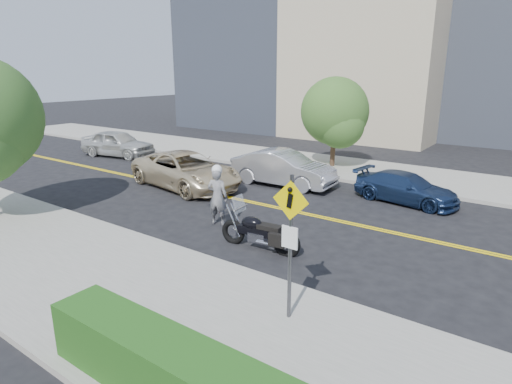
{
  "coord_description": "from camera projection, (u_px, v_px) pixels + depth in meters",
  "views": [
    {
      "loc": [
        8.17,
        -12.97,
        5.02
      ],
      "look_at": [
        0.37,
        -2.12,
        1.2
      ],
      "focal_mm": 30.0,
      "sensor_mm": 36.0,
      "label": 1
    }
  ],
  "objects": [
    {
      "name": "tree_far_a",
      "position": [
        335.0,
        111.0,
        21.82
      ],
      "size": [
        3.46,
        3.46,
        4.73
      ],
      "rotation": [
        0.0,
        0.0,
        0.24
      ],
      "color": "#382619",
      "rests_on": "ground"
    },
    {
      "name": "pedestrian_sign",
      "position": [
        290.0,
        234.0,
        8.27
      ],
      "size": [
        0.78,
        0.08,
        3.0
      ],
      "color": "#4C4C51",
      "rests_on": "sidewalk_near"
    },
    {
      "name": "parked_car_white",
      "position": [
        118.0,
        143.0,
        25.62
      ],
      "size": [
        4.87,
        2.69,
        1.57
      ],
      "primitive_type": "imported",
      "rotation": [
        0.0,
        0.0,
        1.76
      ],
      "color": "silver",
      "rests_on": "ground"
    },
    {
      "name": "parked_car_silver",
      "position": [
        283.0,
        168.0,
        19.16
      ],
      "size": [
        4.83,
        1.88,
        1.57
      ],
      "primitive_type": "imported",
      "rotation": [
        0.0,
        0.0,
        1.62
      ],
      "color": "#AEAFB6",
      "rests_on": "ground"
    },
    {
      "name": "suv",
      "position": [
        186.0,
        170.0,
        18.8
      ],
      "size": [
        5.94,
        3.45,
        1.56
      ],
      "primitive_type": "imported",
      "rotation": [
        0.0,
        0.0,
        1.41
      ],
      "color": "beige",
      "rests_on": "ground"
    },
    {
      "name": "sidewalk_near",
      "position": [
        112.0,
        285.0,
        10.21
      ],
      "size": [
        60.0,
        5.0,
        0.15
      ],
      "primitive_type": "cube",
      "color": "#9E9B91",
      "rests_on": "ground_plane"
    },
    {
      "name": "sidewalk_far",
      "position": [
        359.0,
        170.0,
        21.93
      ],
      "size": [
        60.0,
        5.0,
        0.15
      ],
      "primitive_type": "cube",
      "color": "#9E9B91",
      "rests_on": "ground_plane"
    },
    {
      "name": "parked_car_blue",
      "position": [
        406.0,
        188.0,
        16.7
      ],
      "size": [
        4.23,
        2.19,
        1.17
      ],
      "primitive_type": "imported",
      "rotation": [
        0.0,
        0.0,
        1.43
      ],
      "color": "navy",
      "rests_on": "ground"
    },
    {
      "name": "motorcyclist",
      "position": [
        218.0,
        195.0,
        14.16
      ],
      "size": [
        0.8,
        0.63,
        2.06
      ],
      "rotation": [
        0.0,
        0.0,
        3.4
      ],
      "color": "#A6A6AB",
      "rests_on": "ground"
    },
    {
      "name": "ground_plane",
      "position": [
        281.0,
        208.0,
        16.09
      ],
      "size": [
        120.0,
        120.0,
        0.0
      ],
      "primitive_type": "plane",
      "color": "black",
      "rests_on": "ground"
    },
    {
      "name": "motorcycle",
      "position": [
        260.0,
        225.0,
        12.25
      ],
      "size": [
        2.54,
        0.99,
        1.51
      ],
      "primitive_type": null,
      "rotation": [
        0.0,
        0.0,
        0.09
      ],
      "color": "black",
      "rests_on": "ground"
    }
  ]
}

